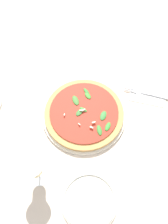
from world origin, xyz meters
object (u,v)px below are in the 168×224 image
Objects in this scene: fork at (146,93)px; side_plate_white at (89,201)px; pizza_arugula_main at (84,113)px; wine_glass at (33,168)px.

side_plate_white is at bearing 76.08° from fork.
pizza_arugula_main is 0.33m from side_plate_white.
pizza_arugula_main is at bearing -63.02° from side_plate_white.
wine_glass reaches higher than side_plate_white.
wine_glass is 0.56m from fork.
pizza_arugula_main is 1.78× the size of fork.
pizza_arugula_main reaches higher than fork.
wine_glass is (0.05, 0.29, 0.10)m from pizza_arugula_main.
fork is 0.99× the size of side_plate_white.
wine_glass reaches higher than pizza_arugula_main.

